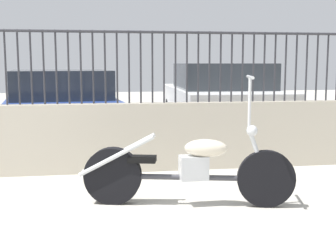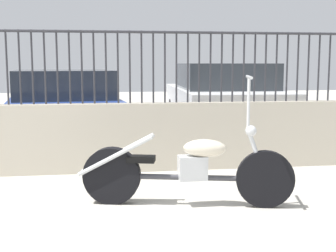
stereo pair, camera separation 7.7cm
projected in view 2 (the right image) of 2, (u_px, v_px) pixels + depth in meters
low_wall at (41, 139)px, 5.98m from camera, size 10.69×0.18×0.90m
fence_railing at (38, 58)px, 5.85m from camera, size 10.69×0.04×0.93m
motorcycle_dark_grey at (177, 169)px, 4.68m from camera, size 2.13×0.75×1.31m
car_blue at (63, 106)px, 8.43m from camera, size 2.24×4.31×1.30m
car_white at (223, 100)px, 9.14m from camera, size 2.00×4.03×1.42m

